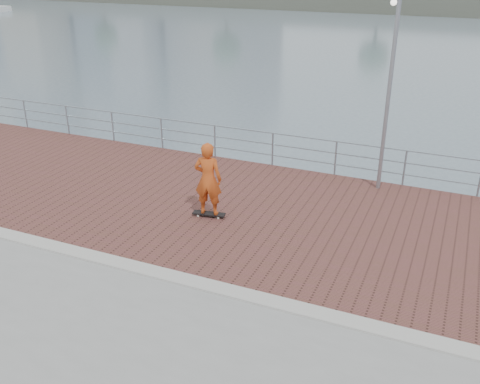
% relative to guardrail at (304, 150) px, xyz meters
% --- Properties ---
extents(water, '(400.00, 400.00, 0.00)m').
position_rel_guardrail_xyz_m(water, '(-0.00, -7.00, -2.69)').
color(water, slate).
rests_on(water, ground).
extents(brick_lane, '(40.00, 6.80, 0.02)m').
position_rel_guardrail_xyz_m(brick_lane, '(-0.00, -3.40, -0.68)').
color(brick_lane, brown).
rests_on(brick_lane, seawall).
extents(curb, '(40.00, 0.40, 0.06)m').
position_rel_guardrail_xyz_m(curb, '(-0.00, -7.00, -0.66)').
color(curb, '#B7B5AD').
rests_on(curb, seawall).
extents(guardrail, '(39.06, 0.06, 1.13)m').
position_rel_guardrail_xyz_m(guardrail, '(0.00, 0.00, 0.00)').
color(guardrail, '#8C9EA8').
rests_on(guardrail, brick_lane).
extents(street_lamp, '(0.43, 1.24, 5.85)m').
position_rel_guardrail_xyz_m(street_lamp, '(2.45, -0.93, 3.46)').
color(street_lamp, gray).
rests_on(street_lamp, brick_lane).
extents(skateboard, '(0.88, 0.37, 0.10)m').
position_rel_guardrail_xyz_m(skateboard, '(-1.26, -4.13, -0.59)').
color(skateboard, black).
rests_on(skateboard, brick_lane).
extents(skateboarder, '(0.78, 0.58, 1.94)m').
position_rel_guardrail_xyz_m(skateboarder, '(-1.26, -4.13, 0.38)').
color(skateboarder, '#CB4F1B').
rests_on(skateboarder, skateboard).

